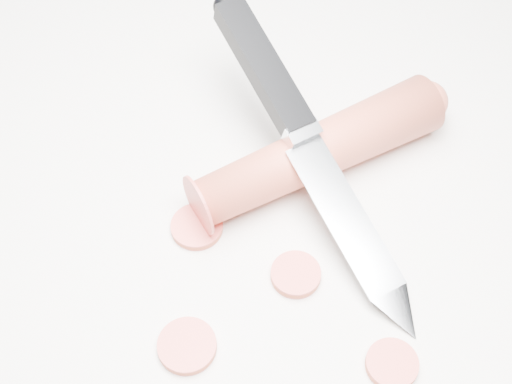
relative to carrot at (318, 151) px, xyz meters
The scene contains 7 objects.
ground 0.08m from the carrot, 75.72° to the right, with size 2.40×2.40×0.00m, color silver.
carrot is the anchor object (origin of this frame).
carrot_slice_0 0.15m from the carrot, 43.93° to the right, with size 0.03×0.03×0.01m, color #CB4239.
carrot_slice_2 0.09m from the carrot, 69.85° to the right, with size 0.03×0.03×0.01m, color #CB4239.
carrot_slice_3 0.16m from the carrot, 90.52° to the right, with size 0.04×0.04×0.01m, color #CB4239.
carrot_slice_4 0.10m from the carrot, 117.38° to the right, with size 0.04×0.04×0.01m, color #CB4239.
kitchen_knife 0.03m from the carrot, 75.84° to the right, with size 0.24×0.15×0.09m, color #BBBDC2, non-canonical shape.
Camera 1 is at (0.11, -0.21, 0.41)m, focal length 50.00 mm.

